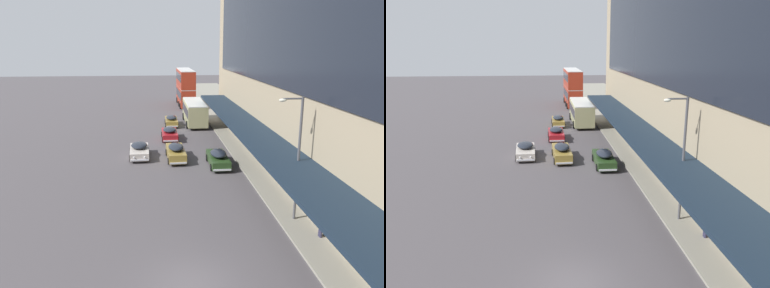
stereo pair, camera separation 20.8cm
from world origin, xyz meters
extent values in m
plane|color=#4D484C|center=(0.00, 0.00, 0.00)|extent=(240.00, 240.00, 0.00)
cube|color=#162331|center=(6.40, 0.00, 3.88)|extent=(3.20, 72.00, 0.24)
cube|color=tan|center=(3.96, 36.09, 1.68)|extent=(2.61, 9.30, 2.67)
cube|color=black|center=(3.96, 36.09, 2.01)|extent=(2.65, 8.56, 1.17)
cube|color=silver|center=(3.96, 36.09, 3.07)|extent=(2.50, 9.30, 0.12)
cube|color=black|center=(3.95, 40.77, 2.77)|extent=(1.29, 0.06, 0.36)
cylinder|color=black|center=(2.66, 39.24, 0.50)|extent=(0.25, 1.00, 1.00)
cylinder|color=black|center=(5.24, 39.25, 0.50)|extent=(0.25, 1.00, 1.00)
cylinder|color=black|center=(2.67, 33.20, 0.50)|extent=(0.25, 1.00, 1.00)
cylinder|color=black|center=(5.26, 33.21, 0.50)|extent=(0.25, 1.00, 1.00)
cube|color=#AC2F1B|center=(4.02, 52.18, 1.83)|extent=(2.62, 11.18, 2.95)
cube|color=black|center=(4.02, 52.18, 2.18)|extent=(2.65, 10.29, 1.30)
cube|color=silver|center=(4.02, 52.18, 3.35)|extent=(2.52, 11.18, 0.12)
cube|color=#AC2F1B|center=(4.02, 52.18, 4.88)|extent=(2.62, 11.18, 2.95)
cube|color=black|center=(4.02, 52.18, 5.23)|extent=(2.65, 10.29, 1.30)
cube|color=silver|center=(4.02, 52.18, 6.40)|extent=(2.52, 11.18, 0.12)
cube|color=black|center=(3.93, 57.79, 6.10)|extent=(1.23, 0.08, 0.36)
cylinder|color=black|center=(2.74, 55.95, 0.50)|extent=(0.26, 1.00, 1.00)
cylinder|color=black|center=(5.19, 55.99, 0.50)|extent=(0.26, 1.00, 1.00)
cylinder|color=black|center=(2.84, 48.71, 0.50)|extent=(0.26, 1.00, 1.00)
cylinder|color=black|center=(5.30, 48.74, 0.50)|extent=(0.26, 1.00, 1.00)
cylinder|color=black|center=(2.81, 51.33, 0.50)|extent=(0.26, 1.00, 1.00)
cylinder|color=black|center=(5.26, 51.36, 0.50)|extent=(0.26, 1.00, 1.00)
cube|color=#26411C|center=(4.11, 17.33, 0.59)|extent=(1.68, 4.67, 0.74)
ellipsoid|color=#1E232D|center=(4.11, 17.10, 1.25)|extent=(1.46, 2.57, 0.64)
cube|color=silver|center=(4.13, 19.71, 0.37)|extent=(1.56, 0.13, 0.14)
cube|color=silver|center=(4.09, 14.95, 0.37)|extent=(1.56, 0.13, 0.14)
sphere|color=silver|center=(3.68, 19.69, 0.64)|extent=(0.18, 0.18, 0.18)
sphere|color=silver|center=(4.58, 19.68, 0.64)|extent=(0.18, 0.18, 0.18)
cylinder|color=black|center=(3.30, 18.78, 0.32)|extent=(0.15, 0.64, 0.64)
cylinder|color=black|center=(4.94, 18.77, 0.32)|extent=(0.15, 0.64, 0.64)
cylinder|color=black|center=(3.28, 15.90, 0.32)|extent=(0.15, 0.64, 0.64)
cylinder|color=black|center=(4.92, 15.88, 0.32)|extent=(0.15, 0.64, 0.64)
cube|color=olive|center=(0.68, 35.30, 0.57)|extent=(1.61, 4.55, 0.70)
ellipsoid|color=#1E232D|center=(0.68, 35.08, 1.16)|extent=(1.41, 2.51, 0.51)
cube|color=silver|center=(0.68, 37.63, 0.37)|extent=(1.52, 0.12, 0.14)
cube|color=silver|center=(0.68, 32.98, 0.37)|extent=(1.52, 0.12, 0.14)
sphere|color=silver|center=(0.24, 37.60, 0.62)|extent=(0.18, 0.18, 0.18)
sphere|color=silver|center=(1.13, 37.60, 0.62)|extent=(0.18, 0.18, 0.18)
cylinder|color=black|center=(-0.12, 36.72, 0.32)|extent=(0.14, 0.64, 0.64)
cylinder|color=black|center=(1.49, 36.71, 0.32)|extent=(0.14, 0.64, 0.64)
cylinder|color=black|center=(-0.12, 33.89, 0.32)|extent=(0.14, 0.64, 0.64)
cylinder|color=black|center=(1.48, 33.89, 0.32)|extent=(0.14, 0.64, 0.64)
cube|color=#AA1A21|center=(0.12, 27.54, 0.59)|extent=(1.77, 4.24, 0.75)
ellipsoid|color=#1E232D|center=(0.12, 27.32, 1.21)|extent=(1.54, 2.34, 0.54)
cube|color=silver|center=(0.10, 29.70, 0.37)|extent=(1.65, 0.13, 0.14)
cube|color=silver|center=(0.14, 25.37, 0.37)|extent=(1.65, 0.13, 0.14)
sphere|color=silver|center=(-0.38, 29.66, 0.64)|extent=(0.18, 0.18, 0.18)
sphere|color=silver|center=(0.58, 29.67, 0.64)|extent=(0.18, 0.18, 0.18)
cylinder|color=black|center=(-0.76, 28.84, 0.32)|extent=(0.15, 0.64, 0.64)
cylinder|color=black|center=(0.97, 28.85, 0.32)|extent=(0.15, 0.64, 0.64)
cylinder|color=black|center=(-0.74, 26.22, 0.32)|extent=(0.15, 0.64, 0.64)
cylinder|color=black|center=(1.00, 26.23, 0.32)|extent=(0.15, 0.64, 0.64)
cube|color=olive|center=(0.38, 19.61, 0.64)|extent=(1.79, 4.75, 0.84)
ellipsoid|color=#1E232D|center=(0.39, 19.38, 1.32)|extent=(1.52, 2.63, 0.58)
cube|color=silver|center=(0.29, 22.00, 0.37)|extent=(1.54, 0.18, 0.14)
cube|color=silver|center=(0.47, 17.22, 0.37)|extent=(1.54, 0.18, 0.14)
sphere|color=silver|center=(-0.15, 21.96, 0.69)|extent=(0.18, 0.18, 0.18)
sphere|color=silver|center=(0.74, 21.99, 0.69)|extent=(0.18, 0.18, 0.18)
cylinder|color=black|center=(-0.48, 21.03, 0.32)|extent=(0.16, 0.64, 0.64)
cylinder|color=black|center=(1.14, 21.09, 0.32)|extent=(0.16, 0.64, 0.64)
cylinder|color=black|center=(-0.38, 18.13, 0.32)|extent=(0.16, 0.64, 0.64)
cylinder|color=black|center=(1.24, 18.19, 0.32)|extent=(0.16, 0.64, 0.64)
cube|color=beige|center=(-3.14, 20.69, 0.57)|extent=(1.96, 4.34, 0.71)
ellipsoid|color=#1E232D|center=(-3.15, 20.90, 1.17)|extent=(1.67, 2.41, 0.53)
cube|color=silver|center=(-3.06, 18.50, 0.37)|extent=(1.71, 0.19, 0.14)
cube|color=silver|center=(-3.23, 22.87, 0.37)|extent=(1.71, 0.19, 0.14)
sphere|color=silver|center=(-2.57, 18.55, 0.62)|extent=(0.18, 0.18, 0.18)
sphere|color=silver|center=(-3.55, 18.51, 0.62)|extent=(0.18, 0.18, 0.18)
cylinder|color=black|center=(-2.19, 19.40, 0.32)|extent=(0.17, 0.65, 0.64)
cylinder|color=black|center=(-3.99, 19.33, 0.32)|extent=(0.17, 0.65, 0.64)
cylinder|color=black|center=(-2.30, 22.04, 0.32)|extent=(0.17, 0.65, 0.64)
cylinder|color=black|center=(-4.09, 21.97, 0.32)|extent=(0.17, 0.65, 0.64)
cylinder|color=#2D2C46|center=(7.71, 3.41, 0.57)|extent=(0.16, 0.16, 0.85)
cylinder|color=#2D2C46|center=(7.71, 3.57, 0.57)|extent=(0.16, 0.16, 0.85)
cube|color=#2D2C46|center=(7.71, 3.49, 1.35)|extent=(0.25, 0.41, 0.70)
cylinder|color=#2D2C46|center=(7.70, 3.23, 1.39)|extent=(0.10, 0.10, 0.63)
cylinder|color=#2D2C46|center=(7.72, 3.75, 1.39)|extent=(0.10, 0.10, 0.63)
sphere|color=tan|center=(7.71, 3.49, 1.81)|extent=(0.22, 0.22, 0.22)
cylinder|color=black|center=(7.71, 3.49, 1.89)|extent=(0.33, 0.33, 0.02)
cylinder|color=black|center=(7.71, 3.49, 1.95)|extent=(0.21, 0.21, 0.12)
cylinder|color=#4C4C51|center=(7.05, 5.85, 4.01)|extent=(0.16, 0.16, 7.71)
cylinder|color=#4C4C51|center=(6.45, 5.85, 7.76)|extent=(1.20, 0.10, 0.10)
ellipsoid|color=silver|center=(5.85, 5.85, 7.68)|extent=(0.44, 0.28, 0.20)
camera|label=1|loc=(-1.51, -14.99, 10.81)|focal=35.00mm
camera|label=2|loc=(-1.30, -15.01, 10.81)|focal=35.00mm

